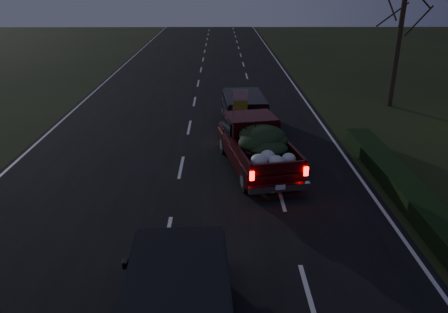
# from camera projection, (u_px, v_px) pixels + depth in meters

# --- Properties ---
(ground) EXTENTS (120.00, 120.00, 0.00)m
(ground) POSITION_uv_depth(u_px,v_px,m) (167.00, 237.00, 12.55)
(ground) COLOR black
(ground) RESTS_ON ground
(road_asphalt) EXTENTS (14.00, 120.00, 0.02)m
(road_asphalt) POSITION_uv_depth(u_px,v_px,m) (167.00, 237.00, 12.55)
(road_asphalt) COLOR black
(road_asphalt) RESTS_ON ground
(hedge_row) EXTENTS (1.00, 10.00, 0.60)m
(hedge_row) POSITION_uv_depth(u_px,v_px,m) (399.00, 182.00, 15.29)
(hedge_row) COLOR black
(hedge_row) RESTS_ON ground
(bare_tree_far) EXTENTS (3.60, 3.60, 7.00)m
(bare_tree_far) POSITION_uv_depth(u_px,v_px,m) (403.00, 12.00, 23.66)
(bare_tree_far) COLOR black
(bare_tree_far) RESTS_ON ground
(pickup_truck) EXTENTS (3.01, 5.64, 2.81)m
(pickup_truck) POSITION_uv_depth(u_px,v_px,m) (256.00, 142.00, 16.79)
(pickup_truck) COLOR #37070A
(pickup_truck) RESTS_ON ground
(lead_suv) EXTENTS (2.22, 4.73, 1.33)m
(lead_suv) POSITION_uv_depth(u_px,v_px,m) (244.00, 107.00, 21.60)
(lead_suv) COLOR black
(lead_suv) RESTS_ON ground
(rear_suv) EXTENTS (2.40, 4.93, 1.39)m
(rear_suv) POSITION_uv_depth(u_px,v_px,m) (178.00, 301.00, 8.51)
(rear_suv) COLOR black
(rear_suv) RESTS_ON ground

